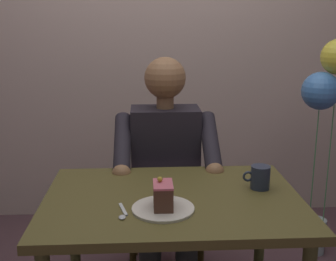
% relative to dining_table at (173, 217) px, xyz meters
% --- Properties ---
extents(cafe_rear_panel, '(6.40, 0.12, 3.00)m').
position_rel_dining_table_xyz_m(cafe_rear_panel, '(0.00, -1.48, 0.87)').
color(cafe_rear_panel, beige).
rests_on(cafe_rear_panel, ground).
extents(dining_table, '(1.03, 0.73, 0.72)m').
position_rel_dining_table_xyz_m(dining_table, '(0.00, 0.00, 0.00)').
color(dining_table, brown).
rests_on(dining_table, ground).
extents(chair, '(0.42, 0.42, 0.89)m').
position_rel_dining_table_xyz_m(chair, '(0.00, -0.70, -0.14)').
color(chair, '#483A15').
rests_on(chair, ground).
extents(seated_person, '(0.53, 0.58, 1.23)m').
position_rel_dining_table_xyz_m(seated_person, '(0.00, -0.52, 0.01)').
color(seated_person, '#27212B').
rests_on(seated_person, ground).
extents(dessert_plate, '(0.23, 0.23, 0.01)m').
position_rel_dining_table_xyz_m(dessert_plate, '(0.04, 0.12, 0.10)').
color(dessert_plate, silver).
rests_on(dessert_plate, dining_table).
extents(cake_slice, '(0.07, 0.11, 0.12)m').
position_rel_dining_table_xyz_m(cake_slice, '(0.04, 0.12, 0.15)').
color(cake_slice, brown).
rests_on(cake_slice, dessert_plate).
extents(coffee_cup, '(0.12, 0.08, 0.10)m').
position_rel_dining_table_xyz_m(coffee_cup, '(-0.37, -0.07, 0.14)').
color(coffee_cup, '#293045').
rests_on(coffee_cup, dining_table).
extents(dessert_spoon, '(0.04, 0.14, 0.01)m').
position_rel_dining_table_xyz_m(dessert_spoon, '(0.19, 0.15, 0.09)').
color(dessert_spoon, silver).
rests_on(dessert_spoon, dining_table).
extents(balloon_display, '(0.30, 0.22, 1.31)m').
position_rel_dining_table_xyz_m(balloon_display, '(-0.92, -0.74, 0.33)').
color(balloon_display, '#B2C1C6').
rests_on(balloon_display, ground).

